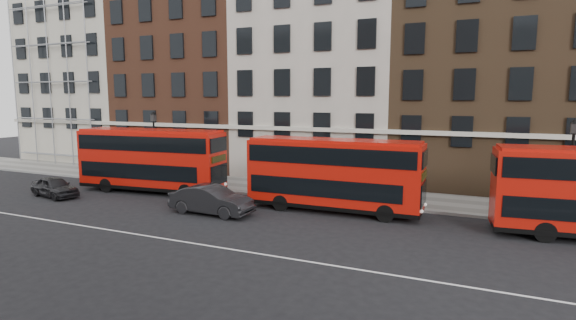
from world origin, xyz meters
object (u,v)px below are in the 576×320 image
at_px(bus_c, 333,173).
at_px(car_front, 211,200).
at_px(bus_b, 151,159).
at_px(car_rear, 55,187).

xyz_separation_m(bus_c, car_front, (-6.08, -3.30, -1.44)).
xyz_separation_m(bus_b, car_front, (7.12, -3.30, -1.54)).
relative_size(bus_b, car_rear, 2.70).
distance_m(bus_b, bus_c, 13.20).
xyz_separation_m(car_rear, car_front, (11.95, 0.54, 0.14)).
bearing_deg(car_front, bus_b, 66.81).
bearing_deg(bus_b, car_front, -30.21).
bearing_deg(bus_c, car_rear, -168.93).
distance_m(car_rear, car_front, 11.96).
height_order(bus_b, car_front, bus_b).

